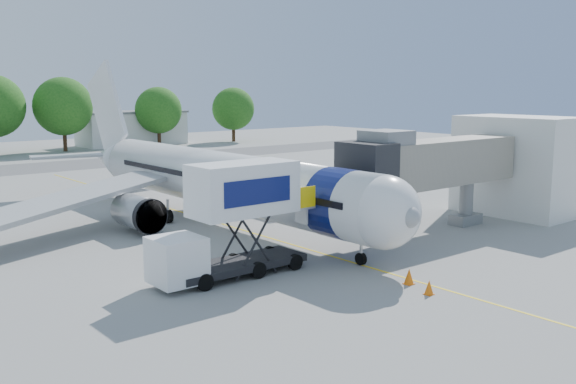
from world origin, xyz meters
TOP-DOWN VIEW (x-y plane):
  - ground at (0.00, 0.00)m, footprint 160.00×160.00m
  - guidance_line at (0.00, 0.00)m, footprint 0.15×70.00m
  - taxiway_strip at (0.00, 42.00)m, footprint 120.00×10.00m
  - aircraft at (0.00, 4.12)m, footprint 34.17×37.73m
  - jet_bridge at (7.99, -7.00)m, footprint 13.90×3.20m
  - terminal_stub at (18.50, -7.00)m, footprint 5.00×8.00m
  - catering_hiloader at (-6.27, -7.00)m, footprint 8.50×2.44m
  - ground_tug at (4.43, -17.65)m, footprint 3.89×2.72m
  - safety_cone_a at (-0.63, -13.22)m, footprint 0.47×0.47m
  - safety_cone_b at (-1.12, -14.77)m, footprint 0.42×0.42m
  - outbuilding_right at (22.00, 62.00)m, footprint 16.40×7.40m
  - tree_e at (9.97, 58.49)m, footprint 8.20×8.20m
  - tree_f at (24.25, 57.35)m, footprint 7.11×7.11m
  - tree_g at (37.92, 57.01)m, footprint 7.03×7.03m

SIDE VIEW (x-z plane):
  - ground at x=0.00m, z-range 0.00..0.00m
  - taxiway_strip at x=0.00m, z-range 0.00..0.01m
  - guidance_line at x=0.00m, z-range 0.00..0.01m
  - safety_cone_b at x=-1.12m, z-range -0.01..0.66m
  - safety_cone_a at x=-0.63m, z-range -0.02..0.74m
  - ground_tug at x=4.43m, z-range 0.03..1.45m
  - outbuilding_right at x=22.00m, z-range 0.01..5.31m
  - catering_hiloader at x=-6.27m, z-range 0.01..5.51m
  - aircraft at x=0.00m, z-range -2.73..8.62m
  - terminal_stub at x=18.50m, z-range 0.00..7.00m
  - jet_bridge at x=7.99m, z-range 1.04..7.64m
  - tree_g at x=37.92m, z-range 0.96..9.93m
  - tree_f at x=24.25m, z-range 0.97..10.04m
  - tree_e at x=9.97m, z-range 1.12..11.57m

